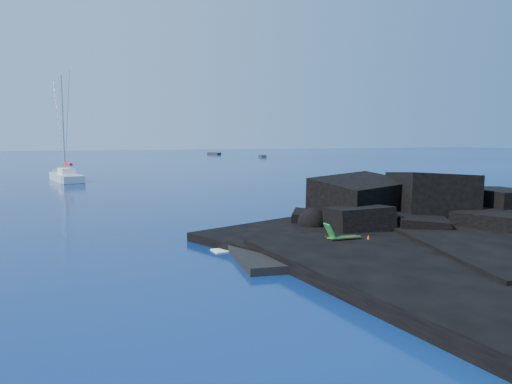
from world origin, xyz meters
The scene contains 11 objects.
ground centered at (0.00, 0.00, 0.00)m, with size 400.00×400.00×0.00m, color #030D38.
headland centered at (13.00, 3.00, 0.00)m, with size 24.00×24.00×3.60m, color black, non-canonical shape.
beach centered at (4.50, 0.50, 0.00)m, with size 8.50×6.00×0.70m, color black.
surf_foam centered at (5.00, 5.00, 0.00)m, with size 10.00×8.00×0.06m, color white, non-canonical shape.
sailboat centered at (-7.27, 47.35, 0.00)m, with size 2.66×12.71×13.32m, color silver, non-canonical shape.
deck_chair centered at (5.67, 0.58, 0.94)m, with size 1.71×0.75×1.17m, color #1C812E, non-canonical shape.
towel centered at (5.39, -0.75, 0.38)m, with size 1.95×0.92×0.05m, color silver.
sunbather centered at (5.39, -0.75, 0.52)m, with size 1.72×0.42×0.23m, color tan, non-canonical shape.
marker_cone centered at (6.76, 0.12, 0.59)m, with size 0.32×0.32×0.48m, color #DB4B0B.
distant_boat_a centered at (35.95, 133.26, 0.00)m, with size 1.59×5.11×0.68m, color #252429.
distant_boat_b centered at (43.14, 109.22, 0.00)m, with size 1.42×4.56×0.61m, color #2C2B31.
Camera 1 is at (-6.48, -20.13, 5.51)m, focal length 35.00 mm.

